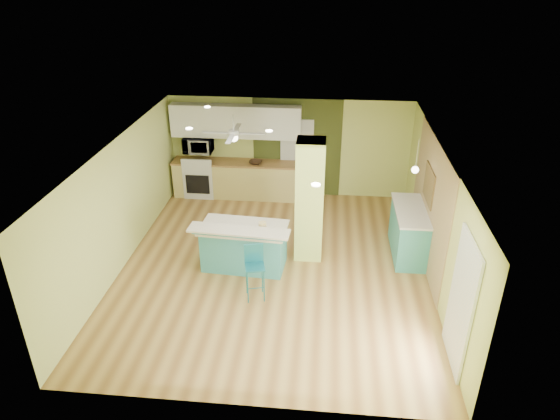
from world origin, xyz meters
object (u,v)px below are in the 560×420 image
object	(u,v)px
bar_stool	(254,263)
canister	(262,226)
peninsula	(244,246)
side_counter	(409,232)
fruit_bowl	(255,162)

from	to	relation	value
bar_stool	canister	bearing A→B (deg)	73.82
peninsula	side_counter	world-z (taller)	side_counter
peninsula	bar_stool	size ratio (longest dim) A/B	1.86
bar_stool	fruit_bowl	bearing A→B (deg)	84.20
side_counter	canister	bearing A→B (deg)	-162.84
side_counter	canister	size ratio (longest dim) A/B	9.04
side_counter	fruit_bowl	world-z (taller)	side_counter
peninsula	side_counter	bearing A→B (deg)	17.81
fruit_bowl	canister	size ratio (longest dim) A/B	1.82
fruit_bowl	peninsula	bearing A→B (deg)	-86.24
canister	side_counter	bearing A→B (deg)	17.16
bar_stool	fruit_bowl	world-z (taller)	bar_stool
peninsula	fruit_bowl	size ratio (longest dim) A/B	6.02
peninsula	side_counter	distance (m)	3.39
fruit_bowl	canister	bearing A→B (deg)	-79.59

